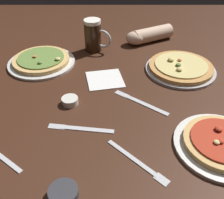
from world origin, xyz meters
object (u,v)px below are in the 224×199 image
object	(u,v)px
ramekin_butter	(63,193)
fork_spare	(138,162)
pizza_plate_far	(181,68)
ramekin_sauce	(70,101)
diner_arm	(148,35)
pizza_plate_side	(42,61)
knife_right	(80,128)
napkin_folded	(105,79)
pizza_plate_near	(221,144)
knife_spare	(140,102)
beer_mug_dark	(94,36)

from	to	relation	value
ramekin_butter	fork_spare	size ratio (longest dim) A/B	0.45
pizza_plate_far	ramekin_butter	world-z (taller)	pizza_plate_far
ramekin_sauce	diner_arm	world-z (taller)	diner_arm
pizza_plate_side	knife_right	size ratio (longest dim) A/B	1.37
pizza_plate_far	diner_arm	bearing A→B (deg)	111.15
napkin_folded	pizza_plate_side	bearing A→B (deg)	155.11
pizza_plate_near	pizza_plate_far	bearing A→B (deg)	93.74
pizza_plate_near	pizza_plate_far	xyz separation A→B (m)	(-0.03, 0.47, 0.00)
napkin_folded	knife_right	world-z (taller)	napkin_folded
diner_arm	napkin_folded	bearing A→B (deg)	-120.34
ramekin_butter	pizza_plate_side	bearing A→B (deg)	106.56
ramekin_sauce	ramekin_butter	bearing A→B (deg)	-85.07
knife_right	fork_spare	world-z (taller)	same
knife_spare	pizza_plate_side	bearing A→B (deg)	145.92
pizza_plate_far	knife_right	world-z (taller)	pizza_plate_far
ramekin_butter	knife_spare	bearing A→B (deg)	59.53
ramekin_butter	fork_spare	bearing A→B (deg)	28.97
fork_spare	knife_spare	world-z (taller)	same
knife_right	diner_arm	bearing A→B (deg)	66.36
napkin_folded	knife_spare	bearing A→B (deg)	-48.67
knife_spare	pizza_plate_near	bearing A→B (deg)	-44.28
pizza_plate_near	fork_spare	world-z (taller)	pizza_plate_near
ramekin_sauce	fork_spare	xyz separation A→B (m)	(0.24, -0.28, -0.01)
beer_mug_dark	diner_arm	xyz separation A→B (m)	(0.29, 0.10, -0.04)
ramekin_sauce	knife_right	xyz separation A→B (m)	(0.05, -0.14, -0.01)
ramekin_butter	diner_arm	world-z (taller)	diner_arm
pizza_plate_near	fork_spare	distance (m)	0.28
napkin_folded	pizza_plate_near	bearing A→B (deg)	-46.01
beer_mug_dark	knife_right	distance (m)	0.60
fork_spare	beer_mug_dark	bearing A→B (deg)	103.08
diner_arm	ramekin_butter	bearing A→B (deg)	-108.70
pizza_plate_near	beer_mug_dark	size ratio (longest dim) A/B	1.81
pizza_plate_far	beer_mug_dark	distance (m)	0.46
pizza_plate_near	fork_spare	xyz separation A→B (m)	(-0.27, -0.06, -0.01)
diner_arm	ramekin_sauce	bearing A→B (deg)	-122.73
pizza_plate_near	fork_spare	size ratio (longest dim) A/B	1.65
pizza_plate_far	knife_right	bearing A→B (deg)	-137.76
ramekin_butter	diner_arm	distance (m)	1.01
pizza_plate_far	ramekin_butter	distance (m)	0.78
pizza_plate_side	beer_mug_dark	distance (m)	0.29
knife_right	knife_spare	xyz separation A→B (m)	(0.22, 0.15, 0.00)
ramekin_butter	pizza_plate_near	bearing A→B (deg)	20.44
pizza_plate_near	knife_spare	xyz separation A→B (m)	(-0.24, 0.23, -0.01)
pizza_plate_near	beer_mug_dark	world-z (taller)	beer_mug_dark
pizza_plate_side	ramekin_sauce	distance (m)	0.36
pizza_plate_side	napkin_folded	world-z (taller)	pizza_plate_side
napkin_folded	knife_spare	xyz separation A→B (m)	(0.14, -0.16, -0.00)
pizza_plate_far	ramekin_sauce	bearing A→B (deg)	-152.76
ramekin_sauce	knife_spare	distance (m)	0.27
knife_spare	beer_mug_dark	bearing A→B (deg)	114.59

